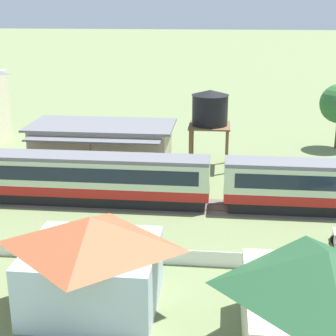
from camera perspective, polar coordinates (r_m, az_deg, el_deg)
name	(u,v)px	position (r m, az deg, el deg)	size (l,w,h in m)	color
ground_plane	(336,208)	(44.31, 18.14, -4.21)	(600.00, 600.00, 0.00)	#707F51
passenger_train	(220,181)	(41.59, 5.79, -1.46)	(83.55, 2.91, 4.11)	#AD1E19
railway_track	(153,205)	(42.75, -1.71, -4.09)	(132.08, 3.60, 0.04)	#665B51
station_building	(103,147)	(50.99, -7.26, 2.27)	(14.03, 8.27, 4.76)	#BCB293
water_tower	(210,110)	(51.03, 4.67, 6.48)	(4.07, 4.07, 7.91)	brown
cottage_terracotta_roof_2	(92,261)	(28.34, -8.39, -10.13)	(7.49, 6.52, 5.32)	silver
cottage_dark_green_roof	(323,300)	(25.75, 16.83, -13.86)	(7.82, 8.23, 5.28)	beige
picket_fence_front	(7,249)	(35.86, -17.39, -8.53)	(48.78, 0.06, 1.05)	white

